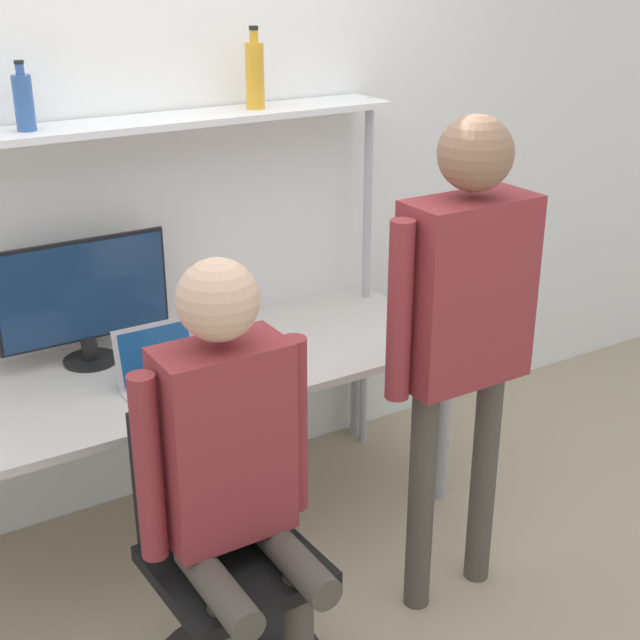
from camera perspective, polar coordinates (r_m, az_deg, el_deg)
The scene contains 12 objects.
ground_plane at distance 3.40m, azimuth -4.38°, elevation -16.45°, with size 12.00×12.00×0.00m, color tan.
wall_back at distance 3.49m, azimuth -11.34°, elevation 9.04°, with size 8.00×0.06×2.70m.
desk at distance 3.35m, azimuth -7.91°, elevation -3.73°, with size 2.00×0.76×0.73m.
shelf_unit at distance 3.33m, azimuth -10.32°, elevation 9.01°, with size 1.90×0.26×1.59m.
monitor at distance 3.32m, azimuth -14.87°, elevation 1.46°, with size 0.63×0.20×0.47m.
laptop at distance 3.14m, azimuth -10.10°, elevation -3.27°, with size 0.29×0.22×0.22m.
cell_phone at distance 3.19m, azimuth -5.85°, elevation -3.66°, with size 0.07×0.15×0.01m.
office_chair at distance 2.89m, azimuth -5.78°, elevation -17.57°, with size 0.56×0.56×0.92m.
person_seated at distance 2.53m, azimuth -5.74°, elevation -8.72°, with size 0.53×0.47×1.40m.
person_standing at distance 2.85m, azimuth 9.27°, elevation 0.74°, with size 0.59×0.23×1.70m.
bottle_amber at distance 3.44m, azimuth -4.20°, elevation 15.42°, with size 0.07×0.07×0.30m.
bottle_blue at distance 3.14m, azimuth -18.44°, elevation 13.14°, with size 0.06×0.06×0.23m.
Camera 1 is at (-1.17, -2.38, 2.13)m, focal length 50.00 mm.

